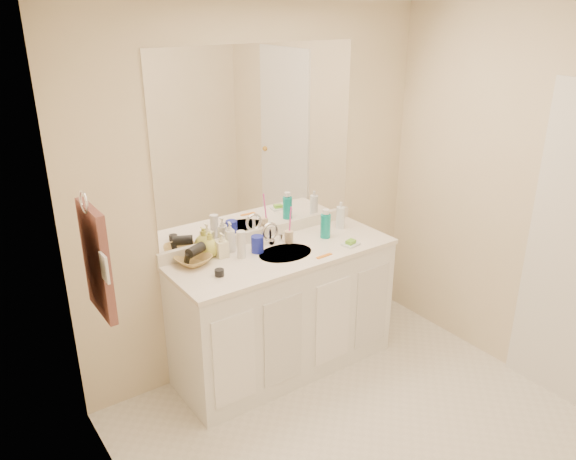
# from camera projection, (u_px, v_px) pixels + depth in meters

# --- Properties ---
(floor) EXTENTS (2.60, 2.60, 0.00)m
(floor) POSITION_uv_depth(u_px,v_px,m) (386.00, 452.00, 3.20)
(floor) COLOR white
(floor) RESTS_ON ground
(wall_back) EXTENTS (2.60, 0.02, 2.40)m
(wall_back) POSITION_uv_depth(u_px,v_px,m) (260.00, 194.00, 3.74)
(wall_back) COLOR beige
(wall_back) RESTS_ON floor
(wall_left) EXTENTS (0.02, 2.60, 2.40)m
(wall_left) POSITION_uv_depth(u_px,v_px,m) (151.00, 350.00, 2.06)
(wall_left) COLOR beige
(wall_left) RESTS_ON floor
(wall_right) EXTENTS (0.02, 2.60, 2.40)m
(wall_right) POSITION_uv_depth(u_px,v_px,m) (552.00, 210.00, 3.45)
(wall_right) COLOR beige
(wall_right) RESTS_ON floor
(vanity_cabinet) EXTENTS (1.50, 0.55, 0.85)m
(vanity_cabinet) POSITION_uv_depth(u_px,v_px,m) (284.00, 313.00, 3.82)
(vanity_cabinet) COLOR white
(vanity_cabinet) RESTS_ON floor
(countertop) EXTENTS (1.52, 0.57, 0.03)m
(countertop) POSITION_uv_depth(u_px,v_px,m) (284.00, 254.00, 3.66)
(countertop) COLOR white
(countertop) RESTS_ON vanity_cabinet
(backsplash) EXTENTS (1.52, 0.03, 0.08)m
(backsplash) POSITION_uv_depth(u_px,v_px,m) (262.00, 234.00, 3.83)
(backsplash) COLOR white
(backsplash) RESTS_ON countertop
(sink_basin) EXTENTS (0.37, 0.37, 0.02)m
(sink_basin) POSITION_uv_depth(u_px,v_px,m) (285.00, 255.00, 3.64)
(sink_basin) COLOR #BBB8A4
(sink_basin) RESTS_ON countertop
(faucet) EXTENTS (0.02, 0.02, 0.11)m
(faucet) POSITION_uv_depth(u_px,v_px,m) (270.00, 236.00, 3.75)
(faucet) COLOR silver
(faucet) RESTS_ON countertop
(mirror) EXTENTS (1.48, 0.01, 1.20)m
(mirror) POSITION_uv_depth(u_px,v_px,m) (259.00, 141.00, 3.60)
(mirror) COLOR white
(mirror) RESTS_ON wall_back
(blue_mug) EXTENTS (0.10, 0.10, 0.11)m
(blue_mug) POSITION_uv_depth(u_px,v_px,m) (257.00, 244.00, 3.63)
(blue_mug) COLOR #1721A3
(blue_mug) RESTS_ON countertop
(tan_cup) EXTENTS (0.06, 0.06, 0.08)m
(tan_cup) POSITION_uv_depth(u_px,v_px,m) (289.00, 237.00, 3.78)
(tan_cup) COLOR beige
(tan_cup) RESTS_ON countertop
(toothbrush) EXTENTS (0.02, 0.04, 0.21)m
(toothbrush) POSITION_uv_depth(u_px,v_px,m) (290.00, 221.00, 3.75)
(toothbrush) COLOR #FF43BD
(toothbrush) RESTS_ON tan_cup
(mouthwash_bottle) EXTENTS (0.09, 0.09, 0.17)m
(mouthwash_bottle) POSITION_uv_depth(u_px,v_px,m) (325.00, 226.00, 3.85)
(mouthwash_bottle) COLOR #0C968D
(mouthwash_bottle) RESTS_ON countertop
(clear_pump_bottle) EXTENTS (0.07, 0.07, 0.16)m
(clear_pump_bottle) POSITION_uv_depth(u_px,v_px,m) (340.00, 218.00, 4.01)
(clear_pump_bottle) COLOR white
(clear_pump_bottle) RESTS_ON countertop
(soap_dish) EXTENTS (0.12, 0.10, 0.01)m
(soap_dish) POSITION_uv_depth(u_px,v_px,m) (351.00, 244.00, 3.75)
(soap_dish) COLOR silver
(soap_dish) RESTS_ON countertop
(green_soap) EXTENTS (0.07, 0.06, 0.02)m
(green_soap) POSITION_uv_depth(u_px,v_px,m) (351.00, 242.00, 3.74)
(green_soap) COLOR #6BBA2D
(green_soap) RESTS_ON soap_dish
(orange_comb) EXTENTS (0.12, 0.03, 0.01)m
(orange_comb) POSITION_uv_depth(u_px,v_px,m) (324.00, 256.00, 3.59)
(orange_comb) COLOR orange
(orange_comb) RESTS_ON countertop
(dark_jar) EXTENTS (0.07, 0.07, 0.04)m
(dark_jar) POSITION_uv_depth(u_px,v_px,m) (219.00, 273.00, 3.32)
(dark_jar) COLOR black
(dark_jar) RESTS_ON countertop
(extra_white_bottle) EXTENTS (0.06, 0.06, 0.18)m
(extra_white_bottle) POSITION_uv_depth(u_px,v_px,m) (241.00, 244.00, 3.54)
(extra_white_bottle) COLOR silver
(extra_white_bottle) RESTS_ON countertop
(soap_bottle_white) EXTENTS (0.09, 0.09, 0.20)m
(soap_bottle_white) POSITION_uv_depth(u_px,v_px,m) (230.00, 237.00, 3.63)
(soap_bottle_white) COLOR white
(soap_bottle_white) RESTS_ON countertop
(soap_bottle_cream) EXTENTS (0.08, 0.08, 0.16)m
(soap_bottle_cream) POSITION_uv_depth(u_px,v_px,m) (222.00, 245.00, 3.55)
(soap_bottle_cream) COLOR #F5F0C8
(soap_bottle_cream) RESTS_ON countertop
(soap_bottle_yellow) EXTENTS (0.13, 0.13, 0.16)m
(soap_bottle_yellow) POSITION_uv_depth(u_px,v_px,m) (210.00, 244.00, 3.57)
(soap_bottle_yellow) COLOR #C9CE50
(soap_bottle_yellow) RESTS_ON countertop
(wicker_basket) EXTENTS (0.26, 0.26, 0.05)m
(wicker_basket) POSITION_uv_depth(u_px,v_px,m) (193.00, 260.00, 3.47)
(wicker_basket) COLOR olive
(wicker_basket) RESTS_ON countertop
(hair_dryer) EXTENTS (0.14, 0.11, 0.06)m
(hair_dryer) POSITION_uv_depth(u_px,v_px,m) (196.00, 250.00, 3.46)
(hair_dryer) COLOR black
(hair_dryer) RESTS_ON wicker_basket
(towel_ring) EXTENTS (0.01, 0.11, 0.11)m
(towel_ring) POSITION_uv_depth(u_px,v_px,m) (84.00, 202.00, 2.53)
(towel_ring) COLOR silver
(towel_ring) RESTS_ON wall_left
(hand_towel) EXTENTS (0.04, 0.32, 0.55)m
(hand_towel) POSITION_uv_depth(u_px,v_px,m) (97.00, 261.00, 2.66)
(hand_towel) COLOR brown
(hand_towel) RESTS_ON towel_ring
(switch_plate) EXTENTS (0.01, 0.08, 0.13)m
(switch_plate) POSITION_uv_depth(u_px,v_px,m) (104.00, 268.00, 2.47)
(switch_plate) COLOR white
(switch_plate) RESTS_ON wall_left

